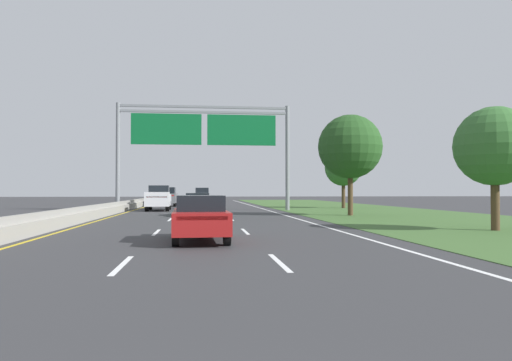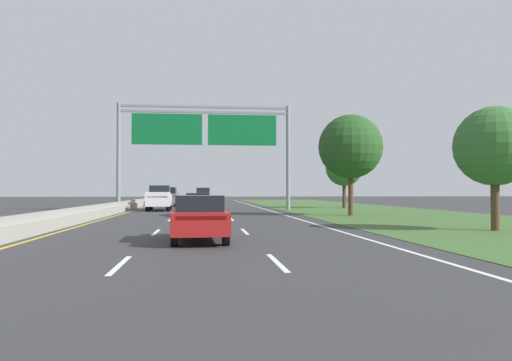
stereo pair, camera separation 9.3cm
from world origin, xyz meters
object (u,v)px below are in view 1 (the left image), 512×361
at_px(car_darkgreen_centre_lane_sedan, 198,204).
at_px(roadside_tree_far, 343,168).
at_px(overhead_sign_gantry, 204,135).
at_px(pickup_truck_white, 159,198).
at_px(car_silver_centre_lane_suv, 202,196).
at_px(car_red_centre_lane_sedan, 200,217).
at_px(roadside_tree_near, 495,146).
at_px(car_grey_left_lane_suv, 168,196).
at_px(roadside_tree_mid, 350,147).

height_order(car_darkgreen_centre_lane_sedan, roadside_tree_far, roadside_tree_far).
relative_size(overhead_sign_gantry, roadside_tree_far, 2.56).
bearing_deg(pickup_truck_white, car_silver_centre_lane_suv, -12.38).
xyz_separation_m(car_red_centre_lane_sedan, roadside_tree_near, (12.66, 2.91, 2.83)).
distance_m(overhead_sign_gantry, car_red_centre_lane_sedan, 26.46).
xyz_separation_m(overhead_sign_gantry, car_red_centre_lane_sedan, (-0.35, -25.82, -5.80)).
bearing_deg(roadside_tree_near, car_grey_left_lane_suv, 114.56).
height_order(pickup_truck_white, car_silver_centre_lane_suv, pickup_truck_white).
relative_size(pickup_truck_white, roadside_tree_far, 0.92).
xyz_separation_m(car_grey_left_lane_suv, roadside_tree_mid, (13.95, -22.31, 3.69)).
height_order(pickup_truck_white, car_grey_left_lane_suv, pickup_truck_white).
height_order(car_grey_left_lane_suv, roadside_tree_far, roadside_tree_far).
distance_m(car_grey_left_lane_suv, roadside_tree_far, 19.68).
relative_size(pickup_truck_white, roadside_tree_mid, 0.77).
bearing_deg(roadside_tree_near, overhead_sign_gantry, 118.27).
bearing_deg(car_silver_centre_lane_suv, overhead_sign_gantry, -179.09).
bearing_deg(roadside_tree_near, car_red_centre_lane_sedan, -167.05).
bearing_deg(overhead_sign_gantry, pickup_truck_white, 168.72).
bearing_deg(roadside_tree_near, car_darkgreen_centre_lane_sedan, 131.39).
distance_m(overhead_sign_gantry, car_darkgreen_centre_lane_sedan, 10.19).
xyz_separation_m(pickup_truck_white, roadside_tree_near, (16.28, -23.70, 2.57)).
xyz_separation_m(overhead_sign_gantry, roadside_tree_near, (12.31, -22.90, -2.97)).
xyz_separation_m(car_darkgreen_centre_lane_sedan, roadside_tree_mid, (10.52, -1.32, 3.97)).
bearing_deg(car_grey_left_lane_suv, overhead_sign_gantry, -162.72).
bearing_deg(roadside_tree_far, roadside_tree_mid, -104.80).
height_order(overhead_sign_gantry, roadside_tree_far, overhead_sign_gantry).
bearing_deg(roadside_tree_near, roadside_tree_mid, 99.83).
xyz_separation_m(overhead_sign_gantry, car_grey_left_lane_suv, (-3.92, 12.62, -5.52)).
xyz_separation_m(car_darkgreen_centre_lane_sedan, roadside_tree_near, (12.81, -14.54, 2.83)).
relative_size(overhead_sign_gantry, car_silver_centre_lane_suv, 3.19).
xyz_separation_m(pickup_truck_white, car_silver_centre_lane_suv, (3.87, 19.52, 0.02)).
xyz_separation_m(car_darkgreen_centre_lane_sedan, car_silver_centre_lane_suv, (0.40, 28.68, 0.28)).
distance_m(car_grey_left_lane_suv, roadside_tree_mid, 26.57).
bearing_deg(car_red_centre_lane_sedan, car_silver_centre_lane_suv, -2.03).
xyz_separation_m(pickup_truck_white, car_grey_left_lane_suv, (0.04, 11.83, 0.02)).
height_order(car_silver_centre_lane_suv, roadside_tree_far, roadside_tree_far).
bearing_deg(overhead_sign_gantry, roadside_tree_far, 18.37).
bearing_deg(roadside_tree_mid, roadside_tree_far, 75.20).
bearing_deg(roadside_tree_far, car_darkgreen_centre_lane_sedan, -137.82).
distance_m(car_silver_centre_lane_suv, roadside_tree_near, 45.03).
xyz_separation_m(car_darkgreen_centre_lane_sedan, car_red_centre_lane_sedan, (0.15, -17.45, 0.00)).
bearing_deg(car_grey_left_lane_suv, car_darkgreen_centre_lane_sedan, -170.72).
relative_size(overhead_sign_gantry, car_grey_left_lane_suv, 3.20).
bearing_deg(roadside_tree_far, roadside_tree_near, -93.08).
relative_size(car_darkgreen_centre_lane_sedan, roadside_tree_far, 0.75).
distance_m(pickup_truck_white, car_red_centre_lane_sedan, 26.85).
relative_size(car_red_centre_lane_sedan, car_silver_centre_lane_suv, 0.94).
relative_size(car_silver_centre_lane_suv, roadside_tree_far, 0.80).
bearing_deg(roadside_tree_mid, pickup_truck_white, 143.18).
bearing_deg(roadside_tree_far, car_red_centre_lane_sedan, -114.95).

